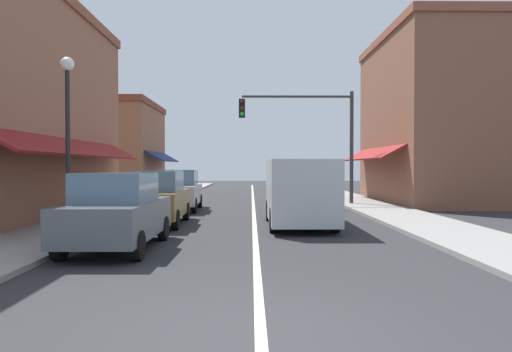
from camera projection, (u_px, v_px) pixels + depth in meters
name	position (u px, v px, depth m)	size (l,w,h in m)	color
ground_plane	(253.00, 206.00, 23.30)	(80.00, 80.00, 0.00)	#28282B
sidewalk_left	(140.00, 205.00, 23.25)	(2.60, 56.00, 0.12)	gray
sidewalk_right	(366.00, 204.00, 23.36)	(2.60, 56.00, 0.12)	gray
lane_center_stripe	(253.00, 206.00, 23.30)	(0.14, 52.00, 0.01)	silver
storefront_right_block	(433.00, 119.00, 25.31)	(6.76, 10.20, 8.86)	brown
storefront_far_left	(122.00, 148.00, 33.14)	(5.82, 8.20, 6.31)	#8E5B42
parked_car_nearest_left	(117.00, 211.00, 11.00)	(1.81, 4.12, 1.77)	#4C5156
parked_car_second_left	(157.00, 198.00, 15.68)	(1.84, 4.13, 1.77)	brown
parked_car_third_left	(179.00, 190.00, 20.81)	(1.87, 4.14, 1.77)	#B7BABF
van_in_lane	(299.00, 190.00, 15.40)	(2.01, 5.18, 2.12)	#B2B7BC
traffic_signal_mast_arm	(312.00, 127.00, 23.29)	(5.59, 0.50, 5.57)	#333333
street_lamp_left_near	(68.00, 116.00, 12.75)	(0.36, 0.36, 4.82)	black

